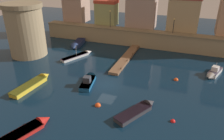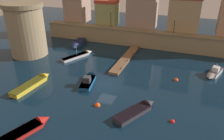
{
  "view_description": "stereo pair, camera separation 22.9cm",
  "coord_description": "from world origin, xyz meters",
  "px_view_note": "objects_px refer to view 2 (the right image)",
  "views": [
    {
      "loc": [
        10.73,
        -26.55,
        16.28
      ],
      "look_at": [
        0.0,
        2.34,
        1.38
      ],
      "focal_mm": 35.35,
      "sensor_mm": 36.0,
      "label": 1
    },
    {
      "loc": [
        10.94,
        -26.47,
        16.28
      ],
      "look_at": [
        0.0,
        2.34,
        1.38
      ],
      "focal_mm": 35.35,
      "sensor_mm": 36.0,
      "label": 2
    }
  ],
  "objects_px": {
    "moored_boat_2": "(139,109)",
    "mooring_buoy_1": "(172,122)",
    "fortress_tower": "(26,30)",
    "moored_boat_1": "(80,55)",
    "moored_boat_5": "(89,79)",
    "moored_boat_6": "(214,73)",
    "quay_lamp_1": "(174,23)",
    "mooring_buoy_2": "(176,80)",
    "moored_boat_4": "(34,83)",
    "moored_boat_0": "(26,130)",
    "quay_lamp_0": "(111,16)",
    "mooring_buoy_0": "(97,106)",
    "moored_boat_3": "(78,44)"
  },
  "relations": [
    {
      "from": "quay_lamp_0",
      "to": "quay_lamp_1",
      "type": "distance_m",
      "value": 13.61
    },
    {
      "from": "moored_boat_1",
      "to": "moored_boat_4",
      "type": "xyz_separation_m",
      "value": [
        -1.0,
        -12.22,
        0.08
      ]
    },
    {
      "from": "quay_lamp_0",
      "to": "moored_boat_5",
      "type": "height_order",
      "value": "quay_lamp_0"
    },
    {
      "from": "moored_boat_4",
      "to": "moored_boat_5",
      "type": "bearing_deg",
      "value": -58.18
    },
    {
      "from": "moored_boat_6",
      "to": "mooring_buoy_1",
      "type": "height_order",
      "value": "moored_boat_6"
    },
    {
      "from": "moored_boat_0",
      "to": "moored_boat_3",
      "type": "xyz_separation_m",
      "value": [
        -8.14,
        26.15,
        0.18
      ]
    },
    {
      "from": "quay_lamp_1",
      "to": "moored_boat_6",
      "type": "distance_m",
      "value": 13.58
    },
    {
      "from": "quay_lamp_1",
      "to": "moored_boat_0",
      "type": "bearing_deg",
      "value": -109.96
    },
    {
      "from": "moored_boat_5",
      "to": "moored_boat_6",
      "type": "relative_size",
      "value": 1.14
    },
    {
      "from": "fortress_tower",
      "to": "mooring_buoy_0",
      "type": "height_order",
      "value": "fortress_tower"
    },
    {
      "from": "fortress_tower",
      "to": "mooring_buoy_0",
      "type": "bearing_deg",
      "value": -30.04
    },
    {
      "from": "mooring_buoy_1",
      "to": "mooring_buoy_2",
      "type": "relative_size",
      "value": 0.82
    },
    {
      "from": "moored_boat_4",
      "to": "moored_boat_3",
      "type": "bearing_deg",
      "value": 12.03
    },
    {
      "from": "quay_lamp_0",
      "to": "moored_boat_3",
      "type": "distance_m",
      "value": 9.44
    },
    {
      "from": "moored_boat_2",
      "to": "mooring_buoy_1",
      "type": "height_order",
      "value": "moored_boat_2"
    },
    {
      "from": "moored_boat_2",
      "to": "mooring_buoy_0",
      "type": "xyz_separation_m",
      "value": [
        -5.28,
        -0.68,
        -0.32
      ]
    },
    {
      "from": "quay_lamp_1",
      "to": "moored_boat_6",
      "type": "xyz_separation_m",
      "value": [
        7.92,
        -9.78,
        -5.1
      ]
    },
    {
      "from": "fortress_tower",
      "to": "moored_boat_0",
      "type": "relative_size",
      "value": 1.37
    },
    {
      "from": "moored_boat_6",
      "to": "mooring_buoy_0",
      "type": "height_order",
      "value": "moored_boat_6"
    },
    {
      "from": "quay_lamp_1",
      "to": "mooring_buoy_2",
      "type": "relative_size",
      "value": 4.34
    },
    {
      "from": "quay_lamp_1",
      "to": "mooring_buoy_2",
      "type": "bearing_deg",
      "value": -79.73
    },
    {
      "from": "quay_lamp_0",
      "to": "moored_boat_2",
      "type": "xyz_separation_m",
      "value": [
        12.7,
        -23.34,
        -5.63
      ]
    },
    {
      "from": "moored_boat_2",
      "to": "quay_lamp_1",
      "type": "bearing_deg",
      "value": 25.78
    },
    {
      "from": "moored_boat_3",
      "to": "moored_boat_1",
      "type": "bearing_deg",
      "value": 21.9
    },
    {
      "from": "moored_boat_4",
      "to": "fortress_tower",
      "type": "bearing_deg",
      "value": 46.32
    },
    {
      "from": "moored_boat_4",
      "to": "moored_boat_6",
      "type": "xyz_separation_m",
      "value": [
        25.07,
        12.64,
        0.1
      ]
    },
    {
      "from": "moored_boat_0",
      "to": "moored_boat_6",
      "type": "relative_size",
      "value": 1.46
    },
    {
      "from": "moored_boat_1",
      "to": "mooring_buoy_0",
      "type": "bearing_deg",
      "value": -120.21
    },
    {
      "from": "moored_boat_1",
      "to": "mooring_buoy_0",
      "type": "relative_size",
      "value": 9.12
    },
    {
      "from": "quay_lamp_1",
      "to": "mooring_buoy_0",
      "type": "bearing_deg",
      "value": -104.42
    },
    {
      "from": "quay_lamp_1",
      "to": "moored_boat_5",
      "type": "xyz_separation_m",
      "value": [
        -9.94,
        -18.71,
        -5.18
      ]
    },
    {
      "from": "moored_boat_1",
      "to": "moored_boat_6",
      "type": "relative_size",
      "value": 1.42
    },
    {
      "from": "moored_boat_3",
      "to": "moored_boat_6",
      "type": "xyz_separation_m",
      "value": [
        27.36,
        -4.82,
        0.02
      ]
    },
    {
      "from": "moored_boat_1",
      "to": "mooring_buoy_2",
      "type": "height_order",
      "value": "moored_boat_1"
    },
    {
      "from": "fortress_tower",
      "to": "moored_boat_1",
      "type": "xyz_separation_m",
      "value": [
        9.76,
        2.42,
        -4.75
      ]
    },
    {
      "from": "fortress_tower",
      "to": "moored_boat_5",
      "type": "height_order",
      "value": "fortress_tower"
    },
    {
      "from": "moored_boat_0",
      "to": "mooring_buoy_0",
      "type": "bearing_deg",
      "value": -16.16
    },
    {
      "from": "fortress_tower",
      "to": "mooring_buoy_0",
      "type": "xyz_separation_m",
      "value": [
        19.72,
        -11.4,
        -5.03
      ]
    },
    {
      "from": "quay_lamp_1",
      "to": "moored_boat_3",
      "type": "relative_size",
      "value": 0.48
    },
    {
      "from": "moored_boat_6",
      "to": "mooring_buoy_2",
      "type": "distance_m",
      "value": 6.63
    },
    {
      "from": "fortress_tower",
      "to": "moored_boat_4",
      "type": "xyz_separation_m",
      "value": [
        8.76,
        -9.8,
        -4.67
      ]
    },
    {
      "from": "fortress_tower",
      "to": "moored_boat_4",
      "type": "distance_m",
      "value": 13.95
    },
    {
      "from": "moored_boat_0",
      "to": "moored_boat_3",
      "type": "height_order",
      "value": "moored_boat_3"
    },
    {
      "from": "moored_boat_1",
      "to": "moored_boat_6",
      "type": "xyz_separation_m",
      "value": [
        24.06,
        0.42,
        0.18
      ]
    },
    {
      "from": "mooring_buoy_0",
      "to": "mooring_buoy_2",
      "type": "xyz_separation_m",
      "value": [
        8.62,
        10.53,
        0.0
      ]
    },
    {
      "from": "moored_boat_3",
      "to": "mooring_buoy_2",
      "type": "height_order",
      "value": "moored_boat_3"
    },
    {
      "from": "quay_lamp_0",
      "to": "moored_boat_2",
      "type": "bearing_deg",
      "value": -61.45
    },
    {
      "from": "moored_boat_1",
      "to": "moored_boat_5",
      "type": "relative_size",
      "value": 1.24
    },
    {
      "from": "moored_boat_2",
      "to": "moored_boat_6",
      "type": "relative_size",
      "value": 1.28
    },
    {
      "from": "moored_boat_3",
      "to": "moored_boat_5",
      "type": "xyz_separation_m",
      "value": [
        9.5,
        -13.75,
        -0.06
      ]
    }
  ]
}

